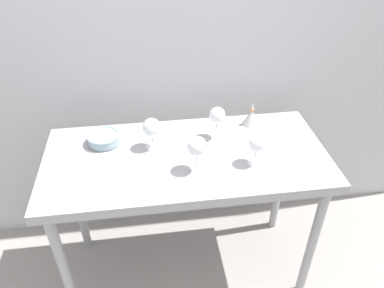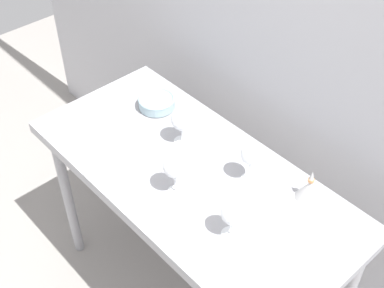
# 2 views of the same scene
# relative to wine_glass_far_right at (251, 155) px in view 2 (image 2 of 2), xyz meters

# --- Properties ---
(back_wall) EXTENTS (3.80, 0.04, 2.60)m
(back_wall) POSITION_rel_wine_glass_far_right_xyz_m (-0.18, 0.36, 0.27)
(back_wall) COLOR #B6B6BB
(back_wall) RESTS_ON ground_plane
(steel_counter) EXTENTS (1.40, 0.65, 0.90)m
(steel_counter) POSITION_rel_wine_glass_far_right_xyz_m (-0.18, -0.14, -0.23)
(steel_counter) COLOR #9A9A9F
(steel_counter) RESTS_ON ground_plane
(wine_glass_far_right) EXTENTS (0.08, 0.08, 0.17)m
(wine_glass_far_right) POSITION_rel_wine_glass_far_right_xyz_m (0.00, 0.00, 0.00)
(wine_glass_far_right) COLOR white
(wine_glass_far_right) RESTS_ON steel_counter
(wine_glass_near_center) EXTENTS (0.09, 0.09, 0.18)m
(wine_glass_near_center) POSITION_rel_wine_glass_far_right_xyz_m (-0.14, -0.25, 0.00)
(wine_glass_near_center) COLOR white
(wine_glass_near_center) RESTS_ON steel_counter
(wine_glass_far_left) EXTENTS (0.09, 0.09, 0.17)m
(wine_glass_far_left) POSITION_rel_wine_glass_far_right_xyz_m (-0.34, -0.05, -0.01)
(wine_glass_far_left) COLOR white
(wine_glass_far_left) RESTS_ON steel_counter
(wine_glass_near_right) EXTENTS (0.08, 0.08, 0.16)m
(wine_glass_near_right) POSITION_rel_wine_glass_far_right_xyz_m (0.14, -0.24, -0.02)
(wine_glass_near_right) COLOR white
(wine_glass_near_right) RESTS_ON steel_counter
(tasting_sheet_upper) EXTENTS (0.27, 0.27, 0.00)m
(tasting_sheet_upper) POSITION_rel_wine_glass_far_right_xyz_m (0.23, -0.11, -0.13)
(tasting_sheet_upper) COLOR white
(tasting_sheet_upper) RESTS_ON steel_counter
(tasting_bowl) EXTENTS (0.17, 0.17, 0.05)m
(tasting_bowl) POSITION_rel_wine_glass_far_right_xyz_m (-0.58, 0.02, -0.10)
(tasting_bowl) COLOR beige
(tasting_bowl) RESTS_ON steel_counter
(decanter_funnel) EXTENTS (0.10, 0.10, 0.14)m
(decanter_funnel) POSITION_rel_wine_glass_far_right_xyz_m (0.21, 0.09, -0.08)
(decanter_funnel) COLOR #B5B5B5
(decanter_funnel) RESTS_ON steel_counter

